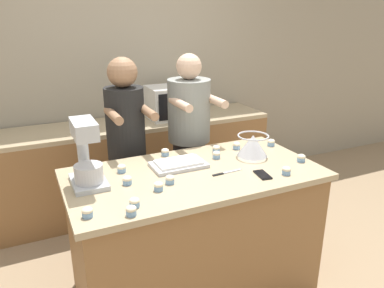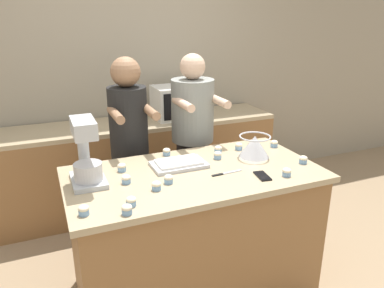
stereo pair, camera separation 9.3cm
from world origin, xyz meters
The scene contains 26 objects.
ground_plane centered at (0.00, 0.00, 0.00)m, with size 16.00×16.00×0.00m, color #937A5B.
back_wall centered at (0.00, 1.78, 1.35)m, with size 10.00×0.06×2.70m.
island_counter centered at (0.00, 0.00, 0.47)m, with size 1.67×0.87×0.93m.
back_counter centered at (0.00, 1.43, 0.45)m, with size 2.80×0.60×0.90m.
person_left centered at (-0.26, 0.71, 0.87)m, with size 0.32×0.49×1.62m.
person_right centered at (0.29, 0.71, 0.85)m, with size 0.37×0.52×1.62m.
stand_mixer centered at (-0.67, 0.10, 1.11)m, with size 0.20×0.30×0.41m.
mixing_bowl centered at (0.51, 0.09, 1.02)m, with size 0.23×0.23×0.16m.
baking_tray centered at (-0.06, 0.13, 0.95)m, with size 0.37×0.23×0.04m.
microwave_oven centered at (0.40, 1.43, 1.07)m, with size 0.45×0.37×0.33m.
cell_phone centered at (0.37, -0.24, 0.94)m, with size 0.09×0.15×0.01m.
knife centered at (0.17, -0.11, 0.93)m, with size 0.22×0.03×0.01m.
cupcake_0 centered at (-0.07, 0.36, 0.96)m, with size 0.06×0.06×0.06m.
cupcake_1 centered at (-0.75, -0.29, 0.96)m, with size 0.06×0.06×0.06m.
cupcake_2 centered at (0.24, 0.15, 0.96)m, with size 0.06×0.06×0.06m.
cupcake_3 centered at (0.76, -0.16, 0.96)m, with size 0.06×0.06×0.06m.
cupcake_4 centered at (-0.22, -0.10, 0.96)m, with size 0.06×0.06×0.06m.
cupcake_5 centered at (-0.31, -0.16, 0.96)m, with size 0.06×0.06×0.06m.
cupcake_6 centered at (-0.50, -0.29, 0.96)m, with size 0.06×0.06×0.06m.
cupcake_7 centered at (-0.44, 0.20, 0.96)m, with size 0.06×0.06×0.06m.
cupcake_8 centered at (-0.54, -0.37, 0.96)m, with size 0.06×0.06×0.06m.
cupcake_9 centered at (0.48, 0.26, 0.96)m, with size 0.06×0.06×0.06m.
cupcake_10 centered at (0.77, 0.21, 0.96)m, with size 0.06×0.06×0.06m.
cupcake_11 centered at (-0.46, 0.00, 0.96)m, with size 0.06×0.06×0.06m.
cupcake_12 centered at (0.30, 0.26, 0.96)m, with size 0.06×0.06×0.06m.
cupcake_13 centered at (0.52, -0.29, 0.96)m, with size 0.06×0.06×0.06m.
Camera 1 is at (-0.98, -2.05, 1.92)m, focal length 35.00 mm.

